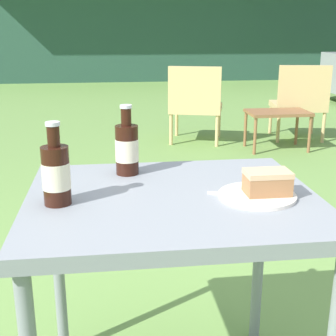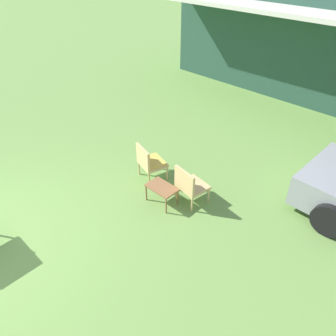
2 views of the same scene
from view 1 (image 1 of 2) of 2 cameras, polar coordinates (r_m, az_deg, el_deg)
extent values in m
cube|color=#284C3D|center=(12.55, -1.74, 18.95)|extent=(9.25, 3.87, 3.29)
cylinder|color=tan|center=(5.25, 6.24, 5.52)|extent=(0.04, 0.04, 0.33)
cylinder|color=tan|center=(5.29, 1.06, 5.71)|extent=(0.04, 0.04, 0.33)
cylinder|color=tan|center=(4.83, 5.99, 4.51)|extent=(0.04, 0.04, 0.33)
cylinder|color=tan|center=(4.87, 0.37, 4.72)|extent=(0.04, 0.04, 0.33)
cube|color=tan|center=(5.02, 3.45, 7.30)|extent=(0.65, 0.62, 0.06)
cube|color=tan|center=(4.77, 3.25, 9.73)|extent=(0.53, 0.19, 0.42)
cube|color=gold|center=(5.01, 3.46, 7.92)|extent=(0.58, 0.53, 0.05)
cylinder|color=tan|center=(5.64, 17.16, 5.66)|extent=(0.04, 0.04, 0.33)
cylinder|color=tan|center=(5.53, 12.39, 5.80)|extent=(0.04, 0.04, 0.33)
cylinder|color=tan|center=(5.23, 18.42, 4.70)|extent=(0.04, 0.04, 0.33)
cylinder|color=tan|center=(5.11, 13.30, 4.85)|extent=(0.04, 0.04, 0.33)
cube|color=tan|center=(5.34, 15.48, 7.30)|extent=(0.60, 0.57, 0.06)
cube|color=tan|center=(5.09, 16.29, 9.55)|extent=(0.53, 0.13, 0.42)
cube|color=brown|center=(4.77, 13.27, 6.60)|extent=(0.60, 0.38, 0.03)
cylinder|color=brown|center=(4.57, 10.56, 3.82)|extent=(0.03, 0.03, 0.36)
cylinder|color=brown|center=(4.76, 16.89, 3.91)|extent=(0.03, 0.03, 0.36)
cylinder|color=brown|center=(4.87, 9.42, 4.70)|extent=(0.03, 0.03, 0.36)
cylinder|color=brown|center=(5.05, 15.41, 4.75)|extent=(0.03, 0.03, 0.36)
cube|color=gray|center=(1.34, 0.54, -4.11)|extent=(0.82, 0.68, 0.04)
cylinder|color=gray|center=(1.76, -13.19, -12.18)|extent=(0.04, 0.04, 0.69)
cylinder|color=gray|center=(1.83, 10.99, -10.85)|extent=(0.04, 0.04, 0.69)
cylinder|color=silver|center=(1.33, 10.80, -3.31)|extent=(0.22, 0.22, 0.01)
cube|color=#9E6B42|center=(1.33, 11.99, -2.00)|extent=(0.12, 0.08, 0.05)
cube|color=tan|center=(1.32, 12.07, -0.63)|extent=(0.12, 0.08, 0.01)
cylinder|color=black|center=(1.50, -5.03, 2.21)|extent=(0.07, 0.07, 0.16)
cylinder|color=black|center=(1.48, -5.13, 6.23)|extent=(0.03, 0.03, 0.06)
cylinder|color=silver|center=(1.47, -5.17, 7.48)|extent=(0.04, 0.04, 0.01)
cylinder|color=beige|center=(1.50, -5.03, 2.21)|extent=(0.07, 0.07, 0.07)
cylinder|color=black|center=(1.27, -13.46, -0.92)|extent=(0.07, 0.07, 0.16)
cylinder|color=black|center=(1.25, -13.80, 3.78)|extent=(0.03, 0.03, 0.06)
cylinder|color=silver|center=(1.24, -13.90, 5.26)|extent=(0.04, 0.04, 0.01)
cylinder|color=beige|center=(1.27, -13.46, -0.92)|extent=(0.07, 0.07, 0.07)
cube|color=silver|center=(1.33, 8.21, -3.27)|extent=(0.15, 0.07, 0.01)
camera|label=2|loc=(6.10, 83.24, 34.77)|focal=35.00mm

